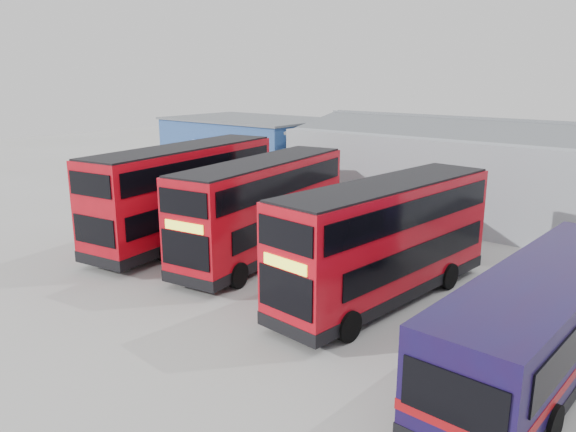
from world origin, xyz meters
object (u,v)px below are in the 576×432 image
(office_block, at_px, (249,151))
(double_decker_left, at_px, (185,195))
(double_decker_right, at_px, (386,242))
(single_decker_blue, at_px, (544,323))
(panel_van, at_px, (207,179))
(maintenance_shed, at_px, (555,179))
(double_decker_centre, at_px, (263,210))

(office_block, xyz_separation_m, double_decker_left, (8.31, -13.81, -0.10))
(double_decker_left, bearing_deg, double_decker_right, 170.33)
(office_block, distance_m, double_decker_left, 16.12)
(single_decker_blue, bearing_deg, panel_van, -20.73)
(double_decker_left, height_order, panel_van, double_decker_left)
(maintenance_shed, bearing_deg, panel_van, -162.22)
(double_decker_centre, relative_size, double_decker_right, 1.01)
(double_decker_centre, xyz_separation_m, double_decker_right, (6.99, -0.85, -0.02))
(double_decker_centre, bearing_deg, maintenance_shed, 51.68)
(double_decker_right, relative_size, single_decker_blue, 0.93)
(double_decker_right, distance_m, single_decker_blue, 6.69)
(maintenance_shed, height_order, single_decker_blue, maintenance_shed)
(double_decker_centre, height_order, single_decker_blue, double_decker_centre)
(maintenance_shed, relative_size, double_decker_left, 2.54)
(double_decker_right, distance_m, panel_van, 21.84)
(double_decker_right, bearing_deg, panel_van, 160.60)
(double_decker_right, bearing_deg, double_decker_left, -176.00)
(maintenance_shed, xyz_separation_m, double_decker_centre, (-8.86, -15.27, -0.28))
(office_block, xyz_separation_m, double_decker_centre, (13.14, -13.26, -0.26))
(office_block, height_order, maintenance_shed, maintenance_shed)
(maintenance_shed, height_order, panel_van, maintenance_shed)
(panel_van, bearing_deg, double_decker_right, -18.73)
(double_decker_left, distance_m, single_decker_blue, 18.32)
(office_block, distance_m, single_decker_blue, 31.02)
(panel_van, bearing_deg, double_decker_centre, -26.89)
(office_block, xyz_separation_m, single_decker_blue, (26.46, -16.16, -0.99))
(single_decker_blue, bearing_deg, double_decker_left, -4.87)
(single_decker_blue, bearing_deg, double_decker_right, -15.42)
(office_block, bearing_deg, single_decker_blue, -31.42)
(office_block, bearing_deg, double_decker_right, -35.04)
(double_decker_centre, distance_m, single_decker_blue, 13.65)
(office_block, height_order, double_decker_left, office_block)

